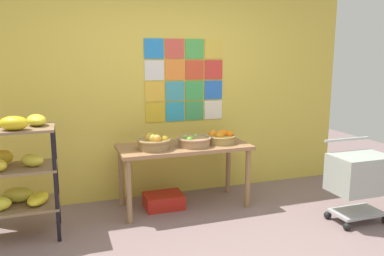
# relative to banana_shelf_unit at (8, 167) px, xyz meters

# --- Properties ---
(back_wall_with_art) EXTENTS (4.89, 0.07, 2.88)m
(back_wall_with_art) POSITION_rel_banana_shelf_unit_xyz_m (1.69, 0.74, 0.74)
(back_wall_with_art) COLOR gold
(back_wall_with_art) RESTS_ON ground
(banana_shelf_unit) EXTENTS (0.86, 0.52, 1.20)m
(banana_shelf_unit) POSITION_rel_banana_shelf_unit_xyz_m (0.00, 0.00, 0.00)
(banana_shelf_unit) COLOR black
(banana_shelf_unit) RESTS_ON ground
(display_table) EXTENTS (1.48, 0.66, 0.73)m
(display_table) POSITION_rel_banana_shelf_unit_xyz_m (1.78, 0.25, -0.07)
(display_table) COLOR #956A46
(display_table) RESTS_ON ground
(fruit_basket_right) EXTENTS (0.37, 0.37, 0.18)m
(fruit_basket_right) POSITION_rel_banana_shelf_unit_xyz_m (1.42, 0.16, 0.10)
(fruit_basket_right) COLOR olive
(fruit_basket_right) RESTS_ON display_table
(fruit_basket_left) EXTENTS (0.38, 0.38, 0.13)m
(fruit_basket_left) POSITION_rel_banana_shelf_unit_xyz_m (1.88, 0.17, 0.08)
(fruit_basket_left) COLOR #A47F55
(fruit_basket_left) RESTS_ON display_table
(fruit_basket_centre) EXTENTS (0.36, 0.36, 0.15)m
(fruit_basket_centre) POSITION_rel_banana_shelf_unit_xyz_m (2.22, 0.21, 0.08)
(fruit_basket_centre) COLOR #A68B4C
(fruit_basket_centre) RESTS_ON display_table
(produce_crate_under_table) EXTENTS (0.44, 0.33, 0.16)m
(produce_crate_under_table) POSITION_rel_banana_shelf_unit_xyz_m (1.54, 0.27, -0.62)
(produce_crate_under_table) COLOR red
(produce_crate_under_table) RESTS_ON ground
(shopping_cart) EXTENTS (0.59, 0.44, 0.85)m
(shopping_cart) POSITION_rel_banana_shelf_unit_xyz_m (3.38, -0.75, -0.21)
(shopping_cart) COLOR black
(shopping_cart) RESTS_ON ground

